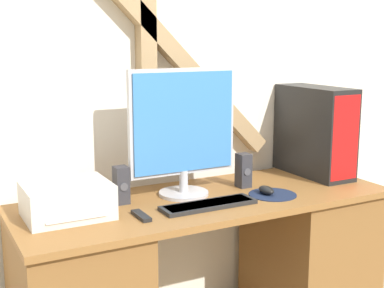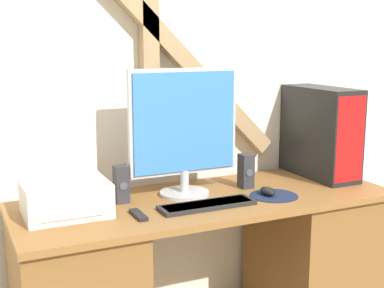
% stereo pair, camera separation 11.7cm
% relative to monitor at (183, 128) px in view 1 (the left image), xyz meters
% --- Properties ---
extents(wall_back, '(6.40, 0.13, 2.70)m').
position_rel_monitor_xyz_m(wall_back, '(0.07, 0.29, 0.33)').
color(wall_back, silver).
rests_on(wall_back, ground_plane).
extents(desk, '(1.75, 0.64, 0.71)m').
position_rel_monitor_xyz_m(desk, '(0.07, -0.09, -0.66)').
color(desk, brown).
rests_on(desk, ground_plane).
extents(monitor, '(0.53, 0.23, 0.59)m').
position_rel_monitor_xyz_m(monitor, '(0.00, 0.00, 0.00)').
color(monitor, '#B7B7BC').
rests_on(monitor, desk).
extents(keyboard, '(0.43, 0.12, 0.02)m').
position_rel_monitor_xyz_m(keyboard, '(0.01, -0.21, -0.30)').
color(keyboard, black).
rests_on(keyboard, desk).
extents(mousepad, '(0.22, 0.22, 0.00)m').
position_rel_monitor_xyz_m(mousepad, '(0.37, -0.20, -0.31)').
color(mousepad, '#19233D').
rests_on(mousepad, desk).
extents(mouse, '(0.05, 0.10, 0.04)m').
position_rel_monitor_xyz_m(mouse, '(0.34, -0.18, -0.29)').
color(mouse, black).
rests_on(mouse, mousepad).
extents(computer_tower, '(0.19, 0.47, 0.47)m').
position_rel_monitor_xyz_m(computer_tower, '(0.79, 0.02, -0.08)').
color(computer_tower, black).
rests_on(computer_tower, desk).
extents(printer, '(0.34, 0.28, 0.14)m').
position_rel_monitor_xyz_m(printer, '(-0.56, -0.06, -0.25)').
color(printer, beige).
rests_on(printer, desk).
extents(speaker_left, '(0.06, 0.07, 0.17)m').
position_rel_monitor_xyz_m(speaker_left, '(-0.30, 0.01, -0.23)').
color(speaker_left, '#2D2D33').
rests_on(speaker_left, desk).
extents(speaker_right, '(0.06, 0.07, 0.17)m').
position_rel_monitor_xyz_m(speaker_right, '(0.32, -0.02, -0.23)').
color(speaker_right, '#2D2D33').
rests_on(speaker_right, desk).
extents(remote_control, '(0.04, 0.14, 0.02)m').
position_rel_monitor_xyz_m(remote_control, '(-0.30, -0.21, -0.31)').
color(remote_control, black).
rests_on(remote_control, desk).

